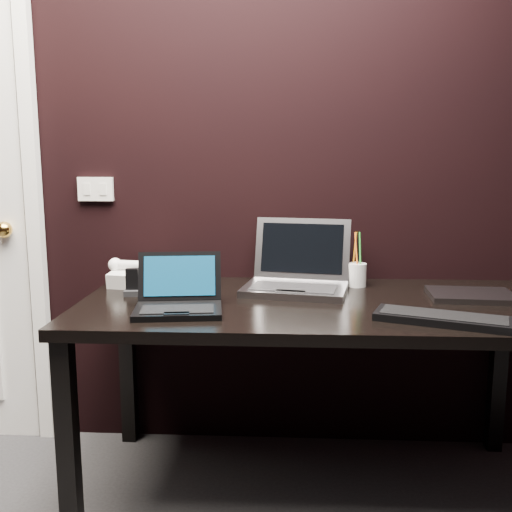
# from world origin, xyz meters

# --- Properties ---
(wall_back) EXTENTS (4.00, 0.00, 4.00)m
(wall_back) POSITION_xyz_m (0.00, 1.80, 1.30)
(wall_back) COLOR black
(wall_back) RESTS_ON ground
(wall_switch) EXTENTS (0.15, 0.02, 0.10)m
(wall_switch) POSITION_xyz_m (-0.62, 1.79, 1.12)
(wall_switch) COLOR silver
(wall_switch) RESTS_ON wall_back
(desk) EXTENTS (1.70, 0.80, 0.74)m
(desk) POSITION_xyz_m (0.30, 1.40, 0.66)
(desk) COLOR black
(desk) RESTS_ON ground
(netbook) EXTENTS (0.32, 0.29, 0.18)m
(netbook) POSITION_xyz_m (-0.17, 1.24, 0.78)
(netbook) COLOR black
(netbook) RESTS_ON desk
(silver_laptop) EXTENTS (0.44, 0.41, 0.27)m
(silver_laptop) POSITION_xyz_m (0.24, 1.57, 0.79)
(silver_laptop) COLOR #9B9BA0
(silver_laptop) RESTS_ON desk
(ext_keyboard) EXTENTS (0.44, 0.28, 0.03)m
(ext_keyboard) POSITION_xyz_m (0.69, 1.15, 0.75)
(ext_keyboard) COLOR black
(ext_keyboard) RESTS_ON desk
(closed_laptop) EXTENTS (0.32, 0.24, 0.02)m
(closed_laptop) POSITION_xyz_m (0.88, 1.47, 0.75)
(closed_laptop) COLOR gray
(closed_laptop) RESTS_ON desk
(desk_phone) EXTENTS (0.25, 0.21, 0.12)m
(desk_phone) POSITION_xyz_m (-0.40, 1.62, 0.78)
(desk_phone) COLOR silver
(desk_phone) RESTS_ON desk
(mobile_phone) EXTENTS (0.06, 0.05, 0.10)m
(mobile_phone) POSITION_xyz_m (-0.38, 1.45, 0.78)
(mobile_phone) COLOR black
(mobile_phone) RESTS_ON desk
(pen_cup) EXTENTS (0.08, 0.08, 0.22)m
(pen_cup) POSITION_xyz_m (0.48, 1.65, 0.79)
(pen_cup) COLOR silver
(pen_cup) RESTS_ON desk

